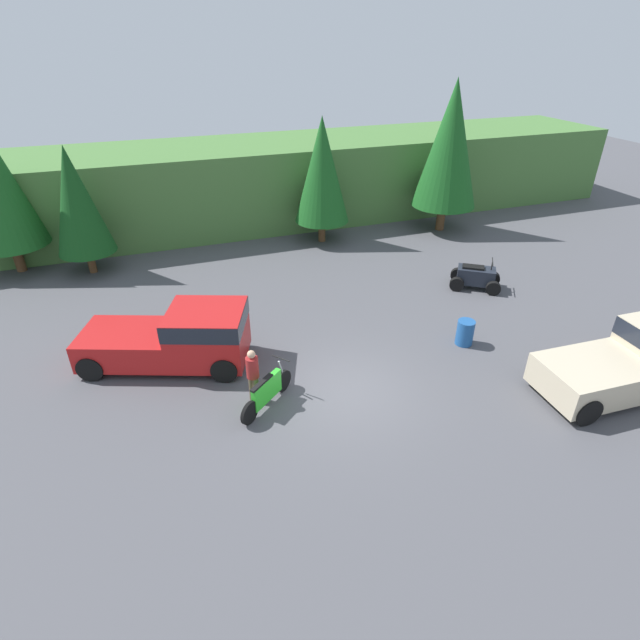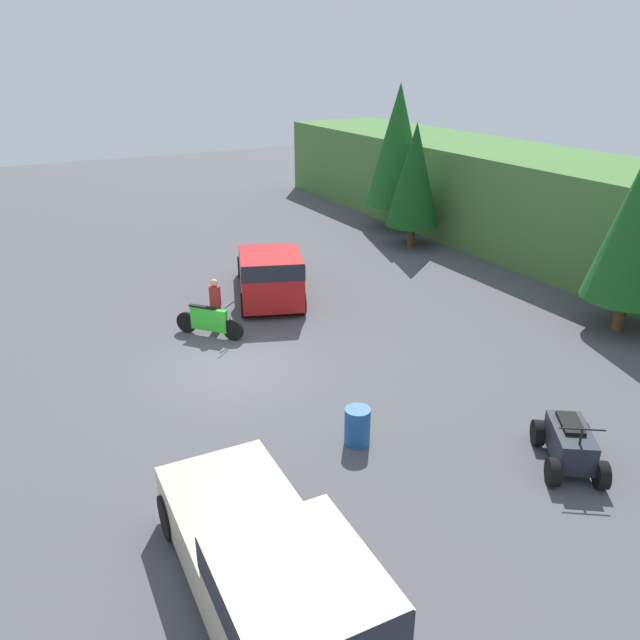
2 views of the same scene
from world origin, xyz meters
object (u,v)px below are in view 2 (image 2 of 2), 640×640
quad_atv (569,445)px  rider_person (216,303)px  pickup_truck_red (269,272)px  pickup_truck_second (273,575)px  steel_barrel (357,426)px  dirt_bike (209,322)px

quad_atv → rider_person: size_ratio=1.34×
pickup_truck_red → pickup_truck_second: 13.88m
pickup_truck_red → rider_person: bearing=-36.4°
steel_barrel → pickup_truck_second: bearing=-46.3°
dirt_bike → steel_barrel: dirt_bike is taller
pickup_truck_red → quad_atv: 12.05m
pickup_truck_second → steel_barrel: size_ratio=6.11×
quad_atv → steel_barrel: 4.51m
pickup_truck_second → steel_barrel: bearing=136.2°
steel_barrel → quad_atv: bearing=51.2°
dirt_bike → rider_person: 0.63m
pickup_truck_second → dirt_bike: pickup_truck_second is taller
pickup_truck_red → steel_barrel: size_ratio=6.30×
rider_person → pickup_truck_red: bearing=98.7°
pickup_truck_red → rider_person: size_ratio=3.21×
pickup_truck_second → rider_person: size_ratio=3.11×
quad_atv → steel_barrel: quad_atv is taller
pickup_truck_second → steel_barrel: pickup_truck_second is taller
quad_atv → steel_barrel: (-2.83, -3.51, -0.05)m
dirt_bike → quad_atv: quad_atv is taller
quad_atv → pickup_truck_red: bearing=-138.2°
quad_atv → steel_barrel: bearing=-94.1°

